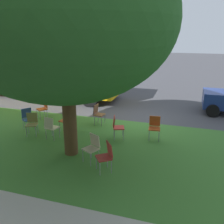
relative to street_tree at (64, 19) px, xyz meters
The scene contains 14 objects.
ground 5.84m from the street_tree, 110.33° to the right, with size 80.00×80.00×0.00m, color #424247.
grass_verge 4.47m from the street_tree, 156.66° to the right, with size 48.00×6.00×0.01m, color #3D752D.
street_tree is the anchor object (origin of this frame).
chair_0 4.36m from the street_tree, 24.25° to the right, with size 0.54×0.55×0.88m.
chair_1 4.18m from the street_tree, 59.19° to the right, with size 0.47×0.47×0.88m.
chair_2 4.76m from the street_tree, 28.22° to the right, with size 0.58×0.58×0.88m.
chair_3 4.64m from the street_tree, 87.97° to the right, with size 0.46×0.46×0.88m.
chair_4 3.79m from the street_tree, 161.66° to the left, with size 0.56×0.56×0.88m.
chair_5 4.85m from the street_tree, 141.05° to the right, with size 0.47×0.47×0.88m.
chair_6 4.16m from the street_tree, 124.76° to the right, with size 0.54×0.53×0.88m.
chair_7 5.44m from the street_tree, 45.20° to the right, with size 0.58×0.58×0.88m.
chair_8 4.02m from the street_tree, 154.24° to the left, with size 0.58×0.58×0.88m.
chair_9 3.95m from the street_tree, 33.49° to the right, with size 0.48×0.48×0.88m.
school_bus 8.80m from the street_tree, 49.74° to the right, with size 10.40×2.80×2.88m.
Camera 1 is at (-2.09, 10.50, 3.85)m, focal length 39.69 mm.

